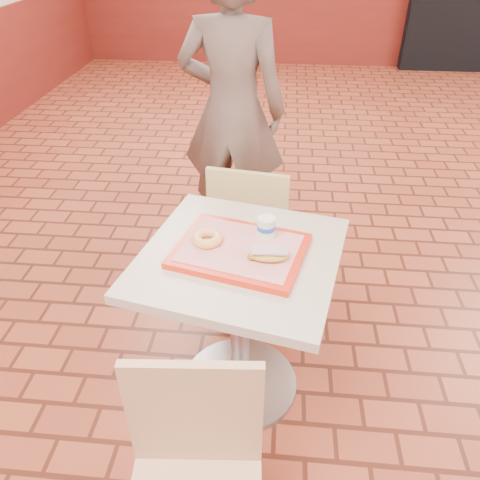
# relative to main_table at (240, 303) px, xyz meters

# --- Properties ---
(main_table) EXTENTS (0.70, 0.70, 0.74)m
(main_table) POSITION_rel_main_table_xyz_m (0.00, 0.00, 0.00)
(main_table) COLOR #BCAC97
(main_table) RESTS_ON ground
(chair_main_front) EXTENTS (0.41, 0.41, 0.82)m
(chair_main_front) POSITION_rel_main_table_xyz_m (-0.06, -0.69, -0.04)
(chair_main_front) COLOR tan
(chair_main_front) RESTS_ON ground
(chair_main_back) EXTENTS (0.43, 0.43, 0.82)m
(chair_main_back) POSITION_rel_main_table_xyz_m (0.00, 0.60, -0.04)
(chair_main_back) COLOR #CAB979
(chair_main_back) RESTS_ON ground
(customer) EXTENTS (0.65, 0.47, 1.68)m
(customer) POSITION_rel_main_table_xyz_m (-0.16, 1.21, 0.34)
(customer) COLOR brown
(customer) RESTS_ON ground
(serving_tray) EXTENTS (0.45, 0.35, 0.03)m
(serving_tray) POSITION_rel_main_table_xyz_m (0.00, 0.00, 0.26)
(serving_tray) COLOR red
(serving_tray) RESTS_ON main_table
(ring_donut) EXTENTS (0.13, 0.13, 0.04)m
(ring_donut) POSITION_rel_main_table_xyz_m (-0.12, 0.02, 0.29)
(ring_donut) COLOR #E6A254
(ring_donut) RESTS_ON serving_tray
(long_john_donut) EXTENTS (0.15, 0.08, 0.04)m
(long_john_donut) POSITION_rel_main_table_xyz_m (0.10, -0.06, 0.29)
(long_john_donut) COLOR gold
(long_john_donut) RESTS_ON serving_tray
(paper_cup) EXTENTS (0.07, 0.07, 0.08)m
(paper_cup) POSITION_rel_main_table_xyz_m (0.09, 0.07, 0.31)
(paper_cup) COLOR white
(paper_cup) RESTS_ON serving_tray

